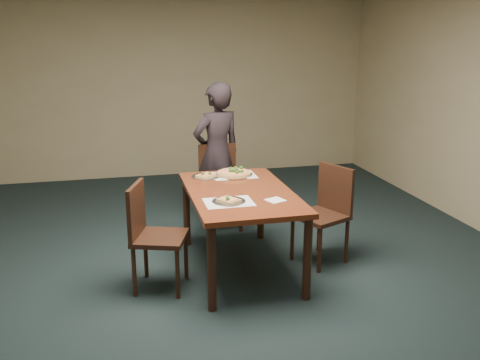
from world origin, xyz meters
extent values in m
plane|color=black|center=(0.00, 0.00, 0.00)|extent=(8.00, 8.00, 0.00)
plane|color=tan|center=(0.00, 4.00, 1.40)|extent=(6.00, 0.00, 6.00)
cube|color=#532110|center=(0.22, 0.46, 0.73)|extent=(0.90, 1.50, 0.04)
cylinder|color=black|center=(-0.17, -0.23, 0.35)|extent=(0.07, 0.07, 0.70)
cylinder|color=black|center=(-0.17, 1.15, 0.35)|extent=(0.07, 0.07, 0.70)
cylinder|color=black|center=(0.61, -0.23, 0.35)|extent=(0.07, 0.07, 0.70)
cylinder|color=black|center=(0.61, 1.15, 0.35)|extent=(0.07, 0.07, 0.70)
cube|color=black|center=(0.27, 1.57, 0.45)|extent=(0.42, 0.42, 0.04)
cylinder|color=black|center=(0.09, 1.38, 0.21)|extent=(0.04, 0.04, 0.43)
cylinder|color=black|center=(0.09, 1.74, 0.21)|extent=(0.04, 0.04, 0.43)
cylinder|color=black|center=(0.45, 1.39, 0.21)|extent=(0.04, 0.04, 0.43)
cylinder|color=black|center=(0.45, 1.75, 0.21)|extent=(0.04, 0.04, 0.43)
cube|color=black|center=(0.27, 1.76, 0.69)|extent=(0.42, 0.04, 0.44)
cube|color=black|center=(-0.52, 0.25, 0.45)|extent=(0.53, 0.53, 0.04)
cylinder|color=black|center=(-0.41, 0.03, 0.21)|extent=(0.04, 0.04, 0.43)
cylinder|color=black|center=(-0.75, 0.14, 0.21)|extent=(0.04, 0.04, 0.43)
cylinder|color=black|center=(-0.29, 0.37, 0.21)|extent=(0.04, 0.04, 0.43)
cylinder|color=black|center=(-0.63, 0.48, 0.21)|extent=(0.04, 0.04, 0.43)
cube|color=black|center=(-0.70, 0.32, 0.69)|extent=(0.17, 0.41, 0.44)
cube|color=black|center=(0.99, 0.45, 0.45)|extent=(0.55, 0.55, 0.04)
cylinder|color=black|center=(0.75, 0.54, 0.21)|extent=(0.04, 0.04, 0.43)
cylinder|color=black|center=(1.08, 0.68, 0.21)|extent=(0.04, 0.04, 0.43)
cylinder|color=black|center=(0.89, 0.21, 0.21)|extent=(0.04, 0.04, 0.43)
cylinder|color=black|center=(1.22, 0.36, 0.21)|extent=(0.04, 0.04, 0.43)
cube|color=black|center=(1.16, 0.52, 0.69)|extent=(0.20, 0.40, 0.44)
imported|color=black|center=(0.26, 1.74, 0.80)|extent=(0.67, 0.55, 1.59)
cube|color=white|center=(0.28, 0.99, 0.75)|extent=(0.42, 0.32, 0.00)
cube|color=white|center=(0.05, 0.16, 0.75)|extent=(0.40, 0.30, 0.00)
cylinder|color=silver|center=(0.28, 0.99, 0.76)|extent=(0.37, 0.37, 0.01)
cylinder|color=tan|center=(0.28, 0.99, 0.77)|extent=(0.33, 0.33, 0.02)
cylinder|color=#FFD685|center=(0.28, 0.99, 0.79)|extent=(0.29, 0.29, 0.01)
sphere|color=#224816|center=(0.33, 0.93, 0.80)|extent=(0.03, 0.03, 0.03)
sphere|color=#224816|center=(0.34, 0.92, 0.80)|extent=(0.03, 0.03, 0.03)
sphere|color=#224816|center=(0.38, 1.06, 0.80)|extent=(0.04, 0.04, 0.04)
sphere|color=#224816|center=(0.26, 1.00, 0.80)|extent=(0.04, 0.04, 0.04)
sphere|color=#224816|center=(0.25, 0.97, 0.81)|extent=(0.04, 0.04, 0.04)
sphere|color=#224816|center=(0.26, 1.03, 0.80)|extent=(0.04, 0.04, 0.04)
sphere|color=#224816|center=(0.37, 1.07, 0.80)|extent=(0.03, 0.03, 0.03)
sphere|color=#224816|center=(0.29, 0.90, 0.80)|extent=(0.04, 0.04, 0.04)
sphere|color=#224816|center=(0.35, 0.94, 0.80)|extent=(0.03, 0.03, 0.03)
sphere|color=#224816|center=(0.28, 0.96, 0.80)|extent=(0.04, 0.04, 0.04)
sphere|color=#224816|center=(0.31, 1.00, 0.80)|extent=(0.04, 0.04, 0.04)
sphere|color=#224816|center=(0.33, 1.09, 0.80)|extent=(0.03, 0.03, 0.03)
cylinder|color=silver|center=(0.05, 0.16, 0.76)|extent=(0.28, 0.28, 0.01)
cube|color=tan|center=(0.05, 0.16, 0.77)|extent=(0.20, 0.21, 0.02)
cube|color=#FFD685|center=(0.05, 0.16, 0.78)|extent=(0.16, 0.17, 0.01)
sphere|color=#224816|center=(0.03, 0.12, 0.79)|extent=(0.03, 0.03, 0.03)
sphere|color=#224816|center=(0.04, 0.17, 0.79)|extent=(0.03, 0.03, 0.03)
cylinder|color=silver|center=(0.01, 0.99, 0.76)|extent=(0.28, 0.28, 0.01)
cube|color=tan|center=(0.01, 0.99, 0.77)|extent=(0.21, 0.21, 0.02)
cube|color=#FFD685|center=(0.01, 0.99, 0.78)|extent=(0.17, 0.16, 0.01)
sphere|color=#224816|center=(-0.03, 0.97, 0.79)|extent=(0.03, 0.03, 0.03)
sphere|color=#224816|center=(0.04, 0.96, 0.79)|extent=(0.03, 0.03, 0.03)
cube|color=white|center=(0.44, 0.11, 0.75)|extent=(0.18, 0.18, 0.01)
camera|label=1|loc=(-0.84, -3.95, 2.11)|focal=40.00mm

